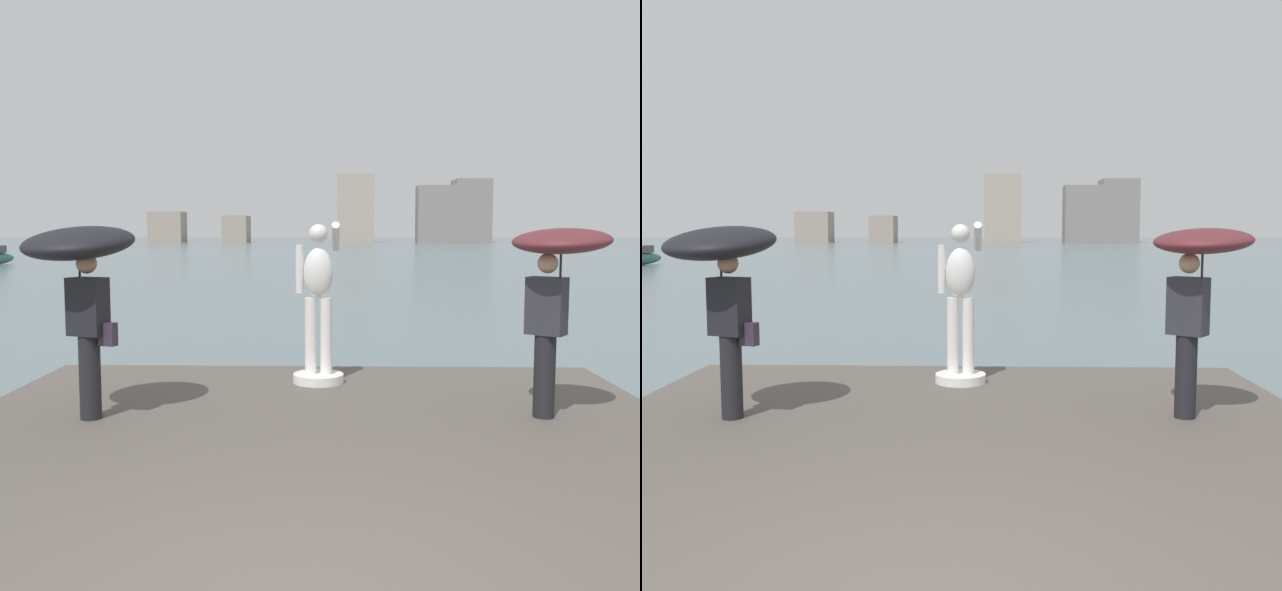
{
  "view_description": "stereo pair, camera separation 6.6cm",
  "coord_description": "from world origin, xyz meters",
  "views": [
    {
      "loc": [
        0.22,
        -3.29,
        2.36
      ],
      "look_at": [
        0.0,
        5.34,
        1.55
      ],
      "focal_mm": 38.93,
      "sensor_mm": 36.0,
      "label": 1
    },
    {
      "loc": [
        0.28,
        -3.29,
        2.36
      ],
      "look_at": [
        0.0,
        5.34,
        1.55
      ],
      "focal_mm": 38.93,
      "sensor_mm": 36.0,
      "label": 2
    }
  ],
  "objects": [
    {
      "name": "ground_plane",
      "position": [
        0.0,
        40.0,
        0.0
      ],
      "size": [
        400.0,
        400.0,
        0.0
      ],
      "primitive_type": "plane",
      "color": "slate"
    },
    {
      "name": "distant_skyline",
      "position": [
        7.52,
        132.9,
        5.47
      ],
      "size": [
        66.23,
        9.33,
        13.25
      ],
      "color": "gray",
      "rests_on": "ground"
    },
    {
      "name": "onlooker_left",
      "position": [
        -2.44,
        3.8,
        2.04
      ],
      "size": [
        1.44,
        1.47,
        2.07
      ],
      "color": "black",
      "rests_on": "pier"
    },
    {
      "name": "onlooker_right",
      "position": [
        2.48,
        3.9,
        1.97
      ],
      "size": [
        1.4,
        1.4,
        2.03
      ],
      "color": "black",
      "rests_on": "pier"
    },
    {
      "name": "statue_white_figure",
      "position": [
        -0.03,
        5.55,
        1.32
      ],
      "size": [
        0.65,
        0.89,
        2.08
      ],
      "color": "white",
      "rests_on": "pier"
    },
    {
      "name": "pier",
      "position": [
        0.0,
        1.81,
        0.2
      ],
      "size": [
        7.52,
        9.61,
        0.4
      ],
      "primitive_type": "cube",
      "color": "#564F47",
      "rests_on": "ground"
    }
  ]
}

